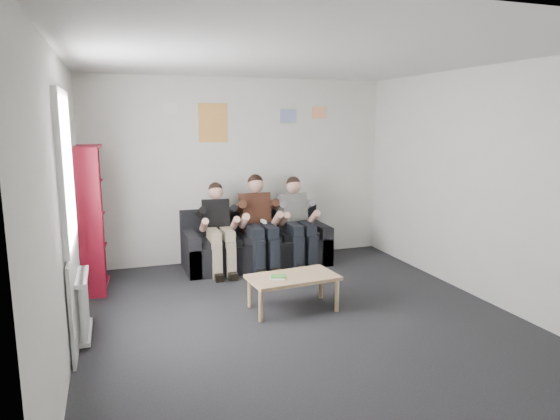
{
  "coord_description": "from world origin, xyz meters",
  "views": [
    {
      "loc": [
        -1.84,
        -4.7,
        2.1
      ],
      "look_at": [
        0.21,
        1.3,
        0.94
      ],
      "focal_mm": 32.0,
      "sensor_mm": 36.0,
      "label": 1
    }
  ],
  "objects_px": {
    "bookshelf": "(92,219)",
    "person_right": "(297,222)",
    "person_middle": "(259,223)",
    "coffee_table": "(293,280)",
    "person_left": "(219,228)",
    "sofa": "(256,245)"
  },
  "relations": [
    {
      "from": "person_middle",
      "to": "person_right",
      "type": "distance_m",
      "value": 0.58
    },
    {
      "from": "bookshelf",
      "to": "person_right",
      "type": "xyz_separation_m",
      "value": [
        2.78,
        0.16,
        -0.26
      ]
    },
    {
      "from": "coffee_table",
      "to": "person_left",
      "type": "xyz_separation_m",
      "value": [
        -0.48,
        1.64,
        0.28
      ]
    },
    {
      "from": "person_middle",
      "to": "person_right",
      "type": "height_order",
      "value": "person_middle"
    },
    {
      "from": "person_left",
      "to": "person_middle",
      "type": "height_order",
      "value": "person_middle"
    },
    {
      "from": "bookshelf",
      "to": "person_middle",
      "type": "distance_m",
      "value": 2.22
    },
    {
      "from": "coffee_table",
      "to": "person_right",
      "type": "xyz_separation_m",
      "value": [
        0.67,
        1.63,
        0.29
      ]
    },
    {
      "from": "sofa",
      "to": "person_middle",
      "type": "distance_m",
      "value": 0.41
    },
    {
      "from": "bookshelf",
      "to": "person_right",
      "type": "distance_m",
      "value": 2.79
    },
    {
      "from": "sofa",
      "to": "person_right",
      "type": "height_order",
      "value": "person_right"
    },
    {
      "from": "person_middle",
      "to": "coffee_table",
      "type": "bearing_deg",
      "value": -92.44
    },
    {
      "from": "person_left",
      "to": "person_middle",
      "type": "xyz_separation_m",
      "value": [
        0.58,
        -0.01,
        0.03
      ]
    },
    {
      "from": "person_left",
      "to": "bookshelf",
      "type": "bearing_deg",
      "value": -167.77
    },
    {
      "from": "sofa",
      "to": "person_left",
      "type": "xyz_separation_m",
      "value": [
        -0.58,
        -0.19,
        0.33
      ]
    },
    {
      "from": "sofa",
      "to": "coffee_table",
      "type": "distance_m",
      "value": 1.83
    },
    {
      "from": "sofa",
      "to": "coffee_table",
      "type": "height_order",
      "value": "sofa"
    },
    {
      "from": "sofa",
      "to": "person_middle",
      "type": "height_order",
      "value": "person_middle"
    },
    {
      "from": "bookshelf",
      "to": "person_right",
      "type": "relative_size",
      "value": 1.4
    },
    {
      "from": "person_left",
      "to": "person_middle",
      "type": "distance_m",
      "value": 0.58
    },
    {
      "from": "sofa",
      "to": "person_left",
      "type": "distance_m",
      "value": 0.69
    },
    {
      "from": "bookshelf",
      "to": "coffee_table",
      "type": "distance_m",
      "value": 2.63
    },
    {
      "from": "sofa",
      "to": "bookshelf",
      "type": "height_order",
      "value": "bookshelf"
    }
  ]
}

